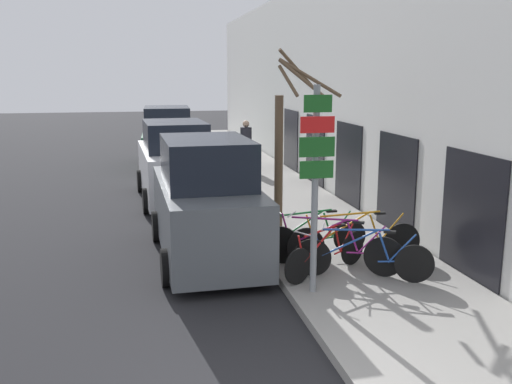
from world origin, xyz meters
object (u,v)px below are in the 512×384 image
(signpost, at_px, (315,179))
(parked_car_1, at_px, (175,164))
(pedestrian_near, at_px, (246,142))
(street_tree, at_px, (283,147))
(bicycle_2, at_px, (331,247))
(bicycle_4, at_px, (312,237))
(parked_car_2, at_px, (168,140))
(bicycle_0, at_px, (363,257))
(bicycle_3, at_px, (355,241))
(bicycle_1, at_px, (327,254))
(parked_car_0, at_px, (206,205))

(signpost, xyz_separation_m, parked_car_1, (-1.64, 7.92, -0.94))
(pedestrian_near, relative_size, street_tree, 0.46)
(signpost, bearing_deg, bicycle_2, 56.28)
(bicycle_4, xyz_separation_m, parked_car_2, (-2.02, 12.45, 0.51))
(bicycle_2, height_order, pedestrian_near, pedestrian_near)
(parked_car_2, xyz_separation_m, street_tree, (1.90, -10.70, 0.99))
(signpost, height_order, bicycle_0, signpost)
(bicycle_4, relative_size, parked_car_2, 0.47)
(parked_car_1, bearing_deg, parked_car_2, 86.26)
(signpost, bearing_deg, street_tree, 83.68)
(parked_car_1, relative_size, street_tree, 1.20)
(bicycle_0, relative_size, bicycle_2, 1.01)
(signpost, distance_m, bicycle_2, 1.81)
(bicycle_2, xyz_separation_m, bicycle_3, (0.56, 0.30, 0.00))
(signpost, distance_m, pedestrian_near, 11.64)
(parked_car_1, bearing_deg, bicycle_3, -69.63)
(bicycle_1, bearing_deg, pedestrian_near, -34.74)
(street_tree, bearing_deg, bicycle_2, -84.64)
(bicycle_3, bearing_deg, parked_car_0, 66.39)
(bicycle_4, height_order, street_tree, street_tree)
(pedestrian_near, distance_m, street_tree, 8.16)
(bicycle_3, distance_m, bicycle_4, 0.84)
(parked_car_2, bearing_deg, signpost, -81.45)
(parked_car_0, height_order, parked_car_1, parked_car_0)
(bicycle_2, relative_size, pedestrian_near, 1.19)
(bicycle_3, bearing_deg, pedestrian_near, 2.38)
(bicycle_1, xyz_separation_m, parked_car_0, (-1.88, 1.73, 0.57))
(pedestrian_near, bearing_deg, street_tree, 95.21)
(bicycle_0, height_order, bicycle_4, bicycle_4)
(bicycle_0, bearing_deg, pedestrian_near, 22.67)
(parked_car_0, bearing_deg, parked_car_2, 89.09)
(bicycle_2, height_order, street_tree, street_tree)
(bicycle_1, distance_m, street_tree, 3.13)
(parked_car_2, distance_m, street_tree, 10.91)
(bicycle_2, distance_m, parked_car_1, 7.36)
(bicycle_0, distance_m, street_tree, 3.50)
(bicycle_0, bearing_deg, signpost, 133.94)
(signpost, height_order, street_tree, street_tree)
(signpost, distance_m, bicycle_0, 1.79)
(signpost, height_order, bicycle_3, signpost)
(signpost, height_order, bicycle_2, signpost)
(bicycle_1, xyz_separation_m, street_tree, (-0.09, 2.73, 1.53))
(bicycle_1, height_order, bicycle_4, bicycle_4)
(parked_car_1, bearing_deg, parked_car_0, -90.07)
(parked_car_2, bearing_deg, bicycle_0, -77.28)
(bicycle_3, xyz_separation_m, parked_car_1, (-2.83, 6.69, 0.49))
(parked_car_0, height_order, pedestrian_near, parked_car_0)
(bicycle_0, distance_m, bicycle_2, 0.67)
(bicycle_2, xyz_separation_m, pedestrian_near, (0.49, 10.63, 0.64))
(bicycle_1, relative_size, bicycle_3, 0.70)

